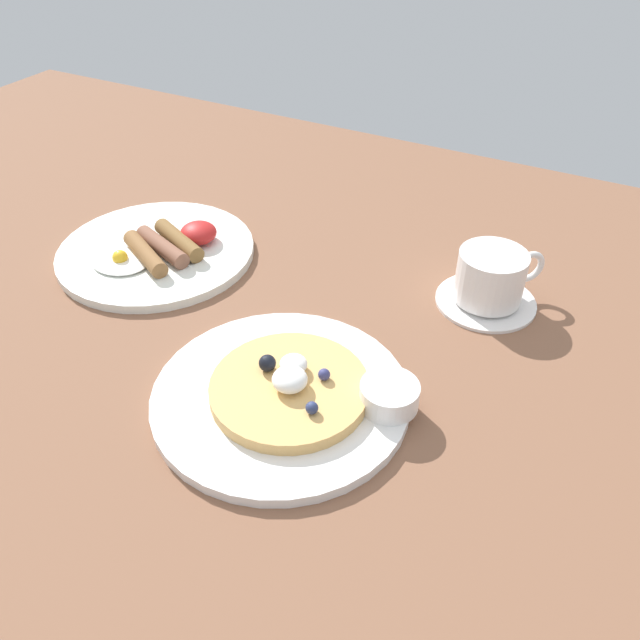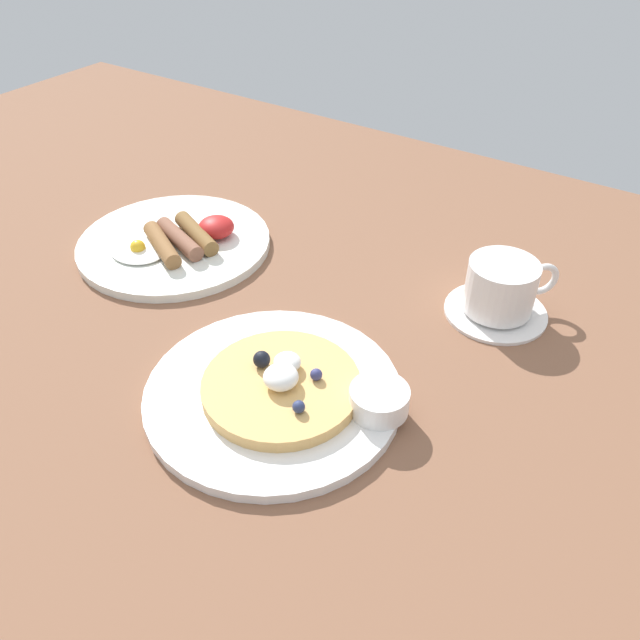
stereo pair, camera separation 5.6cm
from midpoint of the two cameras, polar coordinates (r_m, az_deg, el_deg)
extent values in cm
cube|color=brown|center=(73.61, -4.48, -3.24)|extent=(191.60, 126.35, 3.00)
cylinder|color=white|center=(66.05, -1.75, -6.57)|extent=(26.26, 26.26, 1.18)
cylinder|color=#DFAA60|center=(64.88, -1.00, -5.99)|extent=(16.08, 16.08, 1.40)
sphere|color=navy|center=(64.24, 2.15, -4.94)|extent=(1.24, 1.24, 1.24)
sphere|color=#C12939|center=(63.61, -1.28, -5.14)|extent=(1.75, 1.75, 1.75)
sphere|color=navy|center=(63.62, -1.18, -5.35)|extent=(1.39, 1.39, 1.39)
sphere|color=black|center=(65.55, -2.78, -3.58)|extent=(1.77, 1.77, 1.77)
sphere|color=navy|center=(64.05, -0.79, -5.00)|extent=(1.35, 1.35, 1.35)
sphere|color=navy|center=(61.03, 0.73, -7.80)|extent=(1.24, 1.24, 1.24)
ellipsoid|color=white|center=(63.30, -0.98, -5.16)|extent=(3.53, 3.53, 2.12)
ellipsoid|color=white|center=(65.20, -0.49, -3.85)|extent=(2.84, 2.84, 1.70)
cylinder|color=white|center=(63.26, 7.80, -7.13)|extent=(5.88, 5.88, 2.58)
cylinder|color=maroon|center=(62.90, 7.84, -6.80)|extent=(4.82, 4.82, 0.31)
cylinder|color=white|center=(90.75, -11.06, 6.64)|extent=(26.23, 26.23, 1.20)
cylinder|color=brown|center=(89.20, -9.17, 7.56)|extent=(9.89, 5.99, 2.19)
cylinder|color=brown|center=(88.30, -10.61, 7.04)|extent=(10.00, 5.41, 2.19)
cylinder|color=brown|center=(87.47, -12.08, 6.50)|extent=(9.72, 6.56, 2.19)
ellipsoid|color=white|center=(88.47, -14.08, 5.96)|extent=(7.86, 6.68, 0.60)
sphere|color=yellow|center=(88.22, -14.13, 6.23)|extent=(2.00, 2.00, 2.00)
ellipsoid|color=red|center=(89.75, -7.43, 8.13)|extent=(4.92, 4.92, 2.71)
cylinder|color=white|center=(80.39, 17.23, 0.75)|extent=(12.18, 12.18, 0.85)
cylinder|color=white|center=(78.40, 17.70, 2.79)|extent=(8.16, 8.16, 6.19)
torus|color=white|center=(80.67, 20.95, 3.34)|extent=(3.57, 3.60, 4.27)
cylinder|color=#9F7454|center=(77.32, 17.98, 3.98)|extent=(6.94, 6.94, 0.50)
camera|label=1|loc=(0.03, -87.71, 1.80)|focal=36.09mm
camera|label=2|loc=(0.03, 92.29, -1.80)|focal=36.09mm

